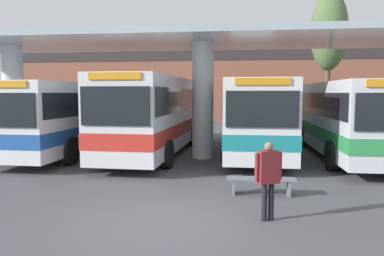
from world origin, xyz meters
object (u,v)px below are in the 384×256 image
at_px(transit_bus_center_bay, 157,112).
at_px(poplar_tree_behind_left, 329,32).
at_px(transit_bus_left_bay, 78,113).
at_px(transit_bus_far_right_bay, 344,115).
at_px(waiting_bench_mid_platform, 261,182).
at_px(pedestrian_waiting, 268,173).
at_px(transit_bus_right_bay, 254,112).

bearing_deg(transit_bus_center_bay, poplar_tree_behind_left, -132.00).
bearing_deg(transit_bus_center_bay, transit_bus_left_bay, -2.96).
distance_m(transit_bus_far_right_bay, waiting_bench_mid_platform, 7.95).
height_order(transit_bus_center_bay, pedestrian_waiting, transit_bus_center_bay).
distance_m(transit_bus_left_bay, transit_bus_center_bay, 3.85).
relative_size(transit_bus_center_bay, pedestrian_waiting, 6.17).
bearing_deg(transit_bus_left_bay, waiting_bench_mid_platform, 141.86).
height_order(transit_bus_center_bay, waiting_bench_mid_platform, transit_bus_center_bay).
xyz_separation_m(transit_bus_left_bay, transit_bus_right_bay, (8.22, 1.28, 0.04)).
height_order(transit_bus_right_bay, poplar_tree_behind_left, poplar_tree_behind_left).
height_order(transit_bus_left_bay, transit_bus_center_bay, transit_bus_center_bay).
distance_m(transit_bus_right_bay, waiting_bench_mid_platform, 8.15).
bearing_deg(transit_bus_left_bay, transit_bus_center_bay, 176.85).
height_order(transit_bus_center_bay, transit_bus_right_bay, transit_bus_center_bay).
distance_m(transit_bus_left_bay, pedestrian_waiting, 11.99).
bearing_deg(pedestrian_waiting, transit_bus_right_bay, 67.68).
xyz_separation_m(transit_bus_far_right_bay, pedestrian_waiting, (-3.88, -8.81, -0.74)).
xyz_separation_m(transit_bus_left_bay, transit_bus_center_bay, (3.83, -0.31, 0.12)).
bearing_deg(waiting_bench_mid_platform, pedestrian_waiting, -89.24).
bearing_deg(transit_bus_left_bay, pedestrian_waiting, 134.41).
bearing_deg(transit_bus_right_bay, transit_bus_far_right_bay, 161.85).
bearing_deg(pedestrian_waiting, poplar_tree_behind_left, 52.15).
distance_m(transit_bus_right_bay, transit_bus_far_right_bay, 4.00).
xyz_separation_m(transit_bus_left_bay, transit_bus_far_right_bay, (12.03, 0.04, 0.00)).
bearing_deg(poplar_tree_behind_left, transit_bus_center_bay, -133.70).
bearing_deg(transit_bus_left_bay, transit_bus_far_right_bay, -178.30).
bearing_deg(transit_bus_right_bay, transit_bus_left_bay, 8.79).
distance_m(transit_bus_far_right_bay, poplar_tree_behind_left, 11.02).
relative_size(transit_bus_center_bay, poplar_tree_behind_left, 1.10).
xyz_separation_m(waiting_bench_mid_platform, poplar_tree_behind_left, (5.32, 16.48, 6.46)).
height_order(pedestrian_waiting, poplar_tree_behind_left, poplar_tree_behind_left).
xyz_separation_m(transit_bus_right_bay, transit_bus_far_right_bay, (3.80, -1.24, -0.03)).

